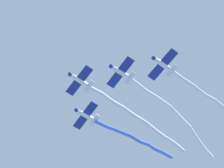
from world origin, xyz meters
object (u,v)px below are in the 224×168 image
(airplane_right_wing, at_px, (86,115))
(airplane_slot, at_px, (163,64))
(airplane_lead, at_px, (80,80))
(airplane_left_wing, at_px, (121,72))

(airplane_right_wing, height_order, airplane_slot, airplane_right_wing)
(airplane_lead, relative_size, airplane_right_wing, 1.00)
(airplane_right_wing, distance_m, airplane_slot, 19.89)
(airplane_lead, relative_size, airplane_slot, 1.00)
(airplane_right_wing, bearing_deg, airplane_slot, 108.39)
(airplane_lead, distance_m, airplane_slot, 17.08)
(airplane_slot, bearing_deg, airplane_left_wing, -48.78)
(airplane_lead, height_order, airplane_right_wing, airplane_right_wing)
(airplane_lead, height_order, airplane_slot, airplane_lead)
(airplane_right_wing, bearing_deg, airplane_lead, 49.73)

